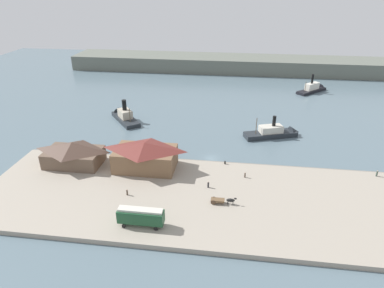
{
  "coord_description": "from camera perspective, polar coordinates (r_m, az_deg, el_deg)",
  "views": [
    {
      "loc": [
        6.68,
        -90.7,
        49.06
      ],
      "look_at": [
        -6.4,
        5.11,
        2.0
      ],
      "focal_mm": 32.02,
      "sensor_mm": 36.0,
      "label": 1
    }
  ],
  "objects": [
    {
      "name": "pedestrian_at_waters_edge",
      "position": [
        87.08,
        2.72,
        -6.8
      ],
      "size": [
        0.43,
        0.43,
        1.73
      ],
      "color": "#232328",
      "rests_on": "quay_promenade"
    },
    {
      "name": "seawall_edge",
      "position": [
        99.94,
        2.97,
        -3.16
      ],
      "size": [
        110.0,
        0.8,
        1.0
      ],
      "primitive_type": "cube",
      "color": "gray",
      "rests_on": "ground"
    },
    {
      "name": "mooring_post_center_east",
      "position": [
        113.57,
        -23.41,
        -1.01
      ],
      "size": [
        0.44,
        0.44,
        0.9
      ],
      "primitive_type": "cylinder",
      "color": "black",
      "rests_on": "quay_promenade"
    },
    {
      "name": "mooring_post_east",
      "position": [
        98.06,
        5.52,
        -3.09
      ],
      "size": [
        0.44,
        0.44,
        0.9
      ],
      "primitive_type": "cylinder",
      "color": "black",
      "rests_on": "quay_promenade"
    },
    {
      "name": "ferry_approaching_west",
      "position": [
        120.58,
        13.81,
        1.88
      ],
      "size": [
        20.03,
        10.94,
        8.82
      ],
      "color": "#23282D",
      "rests_on": "ground"
    },
    {
      "name": "ferry_shed_east_terminal",
      "position": [
        101.88,
        -19.16,
        -1.45
      ],
      "size": [
        15.77,
        9.86,
        6.78
      ],
      "color": "brown",
      "rests_on": "quay_promenade"
    },
    {
      "name": "pedestrian_by_tram",
      "position": [
        92.25,
        8.81,
        -5.14
      ],
      "size": [
        0.38,
        0.38,
        1.53
      ],
      "color": "#4C3D33",
      "rests_on": "quay_promenade"
    },
    {
      "name": "ferry_shed_central_terminal",
      "position": [
        94.92,
        -7.81,
        -1.87
      ],
      "size": [
        16.93,
        10.71,
        7.77
      ],
      "color": "brown",
      "rests_on": "quay_promenade"
    },
    {
      "name": "far_headland",
      "position": [
        205.8,
        5.88,
        13.17
      ],
      "size": [
        180.0,
        24.0,
        8.0
      ],
      "primitive_type": "cube",
      "color": "#60665B",
      "rests_on": "ground"
    },
    {
      "name": "ferry_departing_north",
      "position": [
        134.06,
        -11.34,
        4.65
      ],
      "size": [
        15.47,
        17.81,
        10.04
      ],
      "color": "#23282D",
      "rests_on": "ground"
    },
    {
      "name": "pedestrian_near_cart",
      "position": [
        104.15,
        28.43,
        -4.35
      ],
      "size": [
        0.43,
        0.43,
        1.74
      ],
      "color": "#3D4C42",
      "rests_on": "quay_promenade"
    },
    {
      "name": "pedestrian_standing_center",
      "position": [
        85.72,
        -10.76,
        -7.91
      ],
      "size": [
        0.4,
        0.4,
        1.63
      ],
      "color": "#4C3D33",
      "rests_on": "quay_promenade"
    },
    {
      "name": "street_tram",
      "position": [
        74.8,
        -8.53,
        -11.74
      ],
      "size": [
        9.9,
        2.77,
        4.24
      ],
      "color": "#1E4C2D",
      "rests_on": "quay_promenade"
    },
    {
      "name": "quay_promenade",
      "position": [
        84.33,
        1.84,
        -9.14
      ],
      "size": [
        110.0,
        36.0,
        1.2
      ],
      "primitive_type": "cube",
      "color": "#9E9384",
      "rests_on": "ground"
    },
    {
      "name": "ground_plane",
      "position": [
        103.33,
        3.14,
        -2.44
      ],
      "size": [
        320.0,
        320.0,
        0.0
      ],
      "primitive_type": "plane",
      "color": "slate"
    },
    {
      "name": "horse_cart",
      "position": [
        81.54,
        5.02,
        -9.31
      ],
      "size": [
        6.03,
        1.6,
        1.87
      ],
      "color": "brown",
      "rests_on": "quay_promenade"
    },
    {
      "name": "ferry_moored_east",
      "position": [
        175.66,
        19.68,
        8.7
      ],
      "size": [
        16.35,
        15.94,
        10.14
      ],
      "color": "black",
      "rests_on": "ground"
    }
  ]
}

